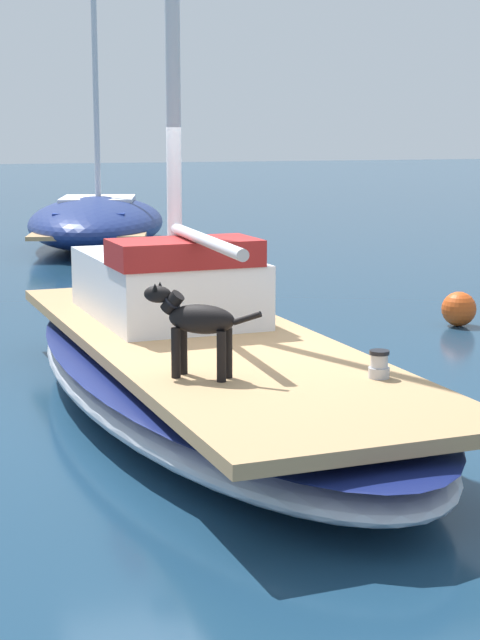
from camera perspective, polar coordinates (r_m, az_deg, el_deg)
name	(u,v)px	position (r m, az deg, el deg)	size (l,w,h in m)	color
ground_plane	(207,411)	(9.34, -1.80, -5.00)	(120.00, 120.00, 0.00)	navy
sailboat_main	(207,374)	(9.25, -1.81, -3.01)	(3.06, 7.41, 0.66)	#B2B7C1
mast_main	(177,24)	(9.72, -3.50, 15.90)	(0.14, 2.27, 6.18)	silver
cabin_house	(168,283)	(10.16, -3.98, 2.06)	(1.56, 2.32, 0.84)	silver
dog_black	(196,322)	(7.72, -2.44, -0.11)	(0.80, 0.63, 0.70)	black
deck_winch	(379,365)	(7.82, 7.64, -2.46)	(0.16, 0.16, 0.21)	#B7B7BC
moored_boat_far_astern	(97,221)	(21.88, -7.87, 5.42)	(4.04, 6.20, 7.12)	navy
mooring_buoy	(459,309)	(13.46, 11.92, 0.60)	(0.44, 0.44, 0.44)	#E55119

